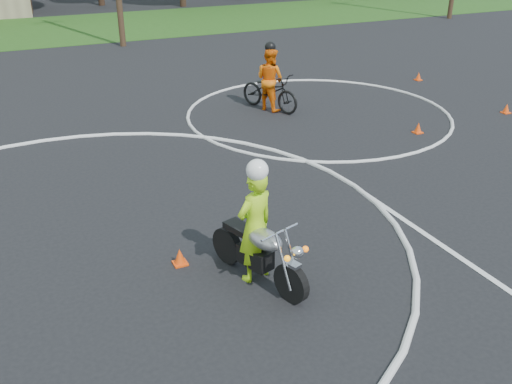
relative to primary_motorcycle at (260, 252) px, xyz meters
name	(u,v)px	position (x,y,z in m)	size (l,w,h in m)	color
ground	(118,344)	(-2.48, -0.56, -0.56)	(120.00, 120.00, 0.00)	black
grass_strip	(3,33)	(-2.48, 26.44, -0.55)	(120.00, 10.00, 0.02)	#1E4714
course_markings	(172,194)	(-0.31, 3.79, -0.55)	(19.05, 19.05, 0.12)	silver
primary_motorcycle	(260,252)	(0.00, 0.00, 0.00)	(0.91, 2.13, 1.15)	black
rider_primary_grp	(255,223)	(-0.02, 0.14, 0.47)	(0.81, 0.66, 2.14)	#A4E117
rider_second_grp	(270,86)	(4.37, 8.45, 0.19)	(1.57, 2.33, 2.12)	black
traffic_cones	(325,190)	(2.65, 2.31, -0.42)	(16.44, 13.30, 0.30)	#FF4A0D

